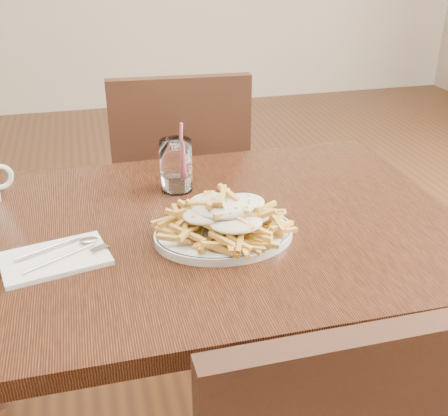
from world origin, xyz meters
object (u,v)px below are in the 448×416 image
object	(u,v)px
table	(190,255)
water_glass	(176,169)
chair_far	(180,187)
loaded_fries	(224,212)
fries_plate	(224,233)

from	to	relation	value
table	water_glass	world-z (taller)	water_glass
table	chair_far	xyz separation A→B (m)	(0.09, 0.67, -0.14)
table	loaded_fries	xyz separation A→B (m)	(0.06, -0.07, 0.14)
fries_plate	loaded_fries	xyz separation A→B (m)	(0.00, -0.00, 0.05)
chair_far	water_glass	size ratio (longest dim) A/B	5.41
fries_plate	loaded_fries	bearing A→B (deg)	-63.43
table	fries_plate	xyz separation A→B (m)	(0.06, -0.07, 0.09)
loaded_fries	water_glass	world-z (taller)	water_glass
table	chair_far	bearing A→B (deg)	82.22
fries_plate	water_glass	distance (m)	0.27
water_glass	loaded_fries	bearing A→B (deg)	-78.55
fries_plate	water_glass	size ratio (longest dim) A/B	1.73
water_glass	table	bearing A→B (deg)	-91.87
chair_far	fries_plate	distance (m)	0.78
loaded_fries	chair_far	bearing A→B (deg)	87.56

